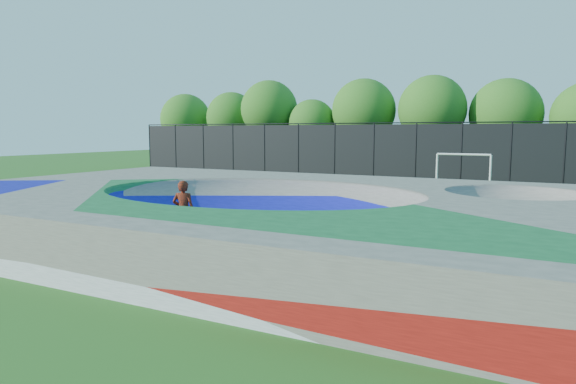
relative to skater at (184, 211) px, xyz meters
name	(u,v)px	position (x,y,z in m)	size (l,w,h in m)	color
ground	(258,235)	(1.49, 1.93, -0.96)	(120.00, 120.00, 0.00)	#215417
skate_deck	(258,213)	(1.49, 1.93, -0.21)	(22.00, 14.00, 1.50)	gray
skater	(184,211)	(0.00, 0.00, 0.00)	(0.70, 0.46, 1.92)	#AE2D0D
skateboard	(184,241)	(0.00, 0.00, -0.93)	(0.78, 0.22, 0.05)	black
soccer_goal	(463,164)	(5.14, 19.67, 0.50)	(3.19, 0.12, 2.11)	silver
fence	(416,151)	(1.49, 22.93, 1.14)	(48.09, 0.09, 4.04)	black
treeline	(435,111)	(1.59, 28.17, 4.00)	(53.20, 7.36, 8.40)	#403120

